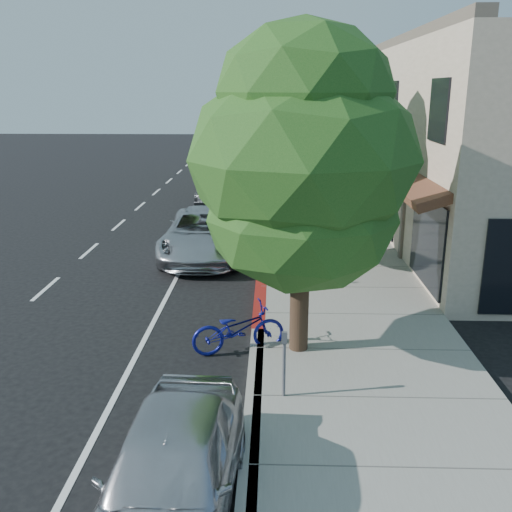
{
  "coord_description": "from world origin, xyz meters",
  "views": [
    {
      "loc": [
        0.33,
        -13.27,
        5.54
      ],
      "look_at": [
        -0.11,
        0.95,
        1.35
      ],
      "focal_mm": 40.0,
      "sensor_mm": 36.0,
      "label": 1
    }
  ],
  "objects_px": {
    "street_tree_5": "(282,105)",
    "pedestrian": "(337,199)",
    "dark_sedan": "(222,189)",
    "white_pickup": "(237,172)",
    "street_tree_4": "(284,107)",
    "dark_suv_far": "(261,164)",
    "cyclist": "(270,254)",
    "street_tree_0": "(303,163)",
    "street_tree_1": "(293,125)",
    "bicycle": "(238,329)",
    "silver_suv": "(205,233)",
    "street_tree_3": "(286,103)",
    "street_tree_2": "(288,123)",
    "near_car_a": "(171,473)"
  },
  "relations": [
    {
      "from": "street_tree_4",
      "to": "dark_sedan",
      "type": "distance_m",
      "value": 8.92
    },
    {
      "from": "street_tree_4",
      "to": "near_car_a",
      "type": "relative_size",
      "value": 1.75
    },
    {
      "from": "silver_suv",
      "to": "pedestrian",
      "type": "bearing_deg",
      "value": 44.99
    },
    {
      "from": "pedestrian",
      "to": "street_tree_1",
      "type": "bearing_deg",
      "value": 43.89
    },
    {
      "from": "street_tree_2",
      "to": "near_car_a",
      "type": "xyz_separation_m",
      "value": [
        -1.87,
        -16.99,
        -3.49
      ]
    },
    {
      "from": "street_tree_5",
      "to": "pedestrian",
      "type": "relative_size",
      "value": 4.12
    },
    {
      "from": "street_tree_4",
      "to": "silver_suv",
      "type": "relative_size",
      "value": 1.3
    },
    {
      "from": "street_tree_0",
      "to": "pedestrian",
      "type": "xyz_separation_m",
      "value": [
        2.13,
        12.61,
        -3.09
      ]
    },
    {
      "from": "street_tree_1",
      "to": "street_tree_5",
      "type": "distance_m",
      "value": 24.0
    },
    {
      "from": "cyclist",
      "to": "white_pickup",
      "type": "bearing_deg",
      "value": 6.96
    },
    {
      "from": "street_tree_4",
      "to": "dark_suv_far",
      "type": "relative_size",
      "value": 1.45
    },
    {
      "from": "silver_suv",
      "to": "dark_sedan",
      "type": "height_order",
      "value": "silver_suv"
    },
    {
      "from": "street_tree_3",
      "to": "street_tree_4",
      "type": "bearing_deg",
      "value": 90.0
    },
    {
      "from": "silver_suv",
      "to": "dark_sedan",
      "type": "bearing_deg",
      "value": 90.87
    },
    {
      "from": "silver_suv",
      "to": "street_tree_4",
      "type": "bearing_deg",
      "value": 79.61
    },
    {
      "from": "street_tree_0",
      "to": "cyclist",
      "type": "bearing_deg",
      "value": 97.41
    },
    {
      "from": "street_tree_1",
      "to": "white_pickup",
      "type": "relative_size",
      "value": 1.43
    },
    {
      "from": "street_tree_0",
      "to": "dark_sedan",
      "type": "bearing_deg",
      "value": 100.64
    },
    {
      "from": "street_tree_1",
      "to": "cyclist",
      "type": "distance_m",
      "value": 3.89
    },
    {
      "from": "cyclist",
      "to": "pedestrian",
      "type": "xyz_separation_m",
      "value": [
        2.78,
        7.61,
        0.24
      ]
    },
    {
      "from": "cyclist",
      "to": "white_pickup",
      "type": "relative_size",
      "value": 0.32
    },
    {
      "from": "pedestrian",
      "to": "street_tree_2",
      "type": "bearing_deg",
      "value": -12.37
    },
    {
      "from": "dark_sedan",
      "to": "white_pickup",
      "type": "relative_size",
      "value": 0.94
    },
    {
      "from": "street_tree_0",
      "to": "street_tree_2",
      "type": "relative_size",
      "value": 1.02
    },
    {
      "from": "street_tree_0",
      "to": "white_pickup",
      "type": "xyz_separation_m",
      "value": [
        -2.81,
        23.0,
        -3.4
      ]
    },
    {
      "from": "dark_sedan",
      "to": "near_car_a",
      "type": "height_order",
      "value": "dark_sedan"
    },
    {
      "from": "street_tree_4",
      "to": "silver_suv",
      "type": "xyz_separation_m",
      "value": [
        -2.9,
        -16.5,
        -3.69
      ]
    },
    {
      "from": "street_tree_5",
      "to": "dark_suv_far",
      "type": "distance_m",
      "value": 5.98
    },
    {
      "from": "street_tree_0",
      "to": "street_tree_5",
      "type": "relative_size",
      "value": 0.92
    },
    {
      "from": "dark_sedan",
      "to": "dark_suv_far",
      "type": "xyz_separation_m",
      "value": [
        1.7,
        8.92,
        0.09
      ]
    },
    {
      "from": "street_tree_1",
      "to": "dark_suv_far",
      "type": "distance_m",
      "value": 19.8
    },
    {
      "from": "street_tree_0",
      "to": "street_tree_4",
      "type": "bearing_deg",
      "value": 90.0
    },
    {
      "from": "street_tree_5",
      "to": "white_pickup",
      "type": "relative_size",
      "value": 1.46
    },
    {
      "from": "street_tree_1",
      "to": "bicycle",
      "type": "relative_size",
      "value": 3.55
    },
    {
      "from": "street_tree_0",
      "to": "street_tree_1",
      "type": "height_order",
      "value": "street_tree_1"
    },
    {
      "from": "street_tree_3",
      "to": "cyclist",
      "type": "distance_m",
      "value": 13.63
    },
    {
      "from": "cyclist",
      "to": "dark_suv_far",
      "type": "bearing_deg",
      "value": 2.23
    },
    {
      "from": "street_tree_4",
      "to": "cyclist",
      "type": "relative_size",
      "value": 4.62
    },
    {
      "from": "bicycle",
      "to": "dark_sedan",
      "type": "distance_m",
      "value": 16.5
    },
    {
      "from": "street_tree_2",
      "to": "white_pickup",
      "type": "distance_m",
      "value": 11.87
    },
    {
      "from": "street_tree_4",
      "to": "street_tree_1",
      "type": "bearing_deg",
      "value": -90.0
    },
    {
      "from": "silver_suv",
      "to": "dark_suv_far",
      "type": "distance_m",
      "value": 17.98
    },
    {
      "from": "silver_suv",
      "to": "white_pickup",
      "type": "xyz_separation_m",
      "value": [
        0.09,
        15.5,
        -0.06
      ]
    },
    {
      "from": "street_tree_5",
      "to": "street_tree_3",
      "type": "bearing_deg",
      "value": -90.0
    },
    {
      "from": "street_tree_4",
      "to": "street_tree_5",
      "type": "relative_size",
      "value": 1.01
    },
    {
      "from": "dark_sedan",
      "to": "bicycle",
      "type": "bearing_deg",
      "value": -77.46
    },
    {
      "from": "street_tree_2",
      "to": "street_tree_4",
      "type": "height_order",
      "value": "street_tree_4"
    },
    {
      "from": "street_tree_1",
      "to": "dark_suv_far",
      "type": "relative_size",
      "value": 1.41
    },
    {
      "from": "street_tree_2",
      "to": "bicycle",
      "type": "distance_m",
      "value": 12.53
    },
    {
      "from": "silver_suv",
      "to": "near_car_a",
      "type": "xyz_separation_m",
      "value": [
        1.03,
        -12.49,
        -0.07
      ]
    }
  ]
}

